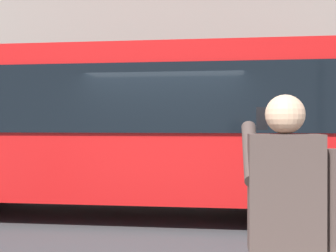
{
  "coord_description": "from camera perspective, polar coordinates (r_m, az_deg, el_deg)",
  "views": [
    {
      "loc": [
        -0.95,
        7.32,
        1.69
      ],
      "look_at": [
        0.08,
        -0.72,
        1.65
      ],
      "focal_mm": 47.07,
      "sensor_mm": 36.0,
      "label": 1
    }
  ],
  "objects": [
    {
      "name": "red_bus",
      "position": [
        8.27,
        -7.05,
        0.22
      ],
      "size": [
        9.05,
        2.54,
        3.08
      ],
      "color": "red",
      "rests_on": "ground_plane"
    },
    {
      "name": "ground_plane",
      "position": [
        7.57,
        -0.07,
        -12.63
      ],
      "size": [
        60.0,
        60.0,
        0.0
      ],
      "primitive_type": "plane",
      "color": "#38383A"
    },
    {
      "name": "pedestrian_photographer",
      "position": [
        2.59,
        14.97,
        -11.9
      ],
      "size": [
        0.53,
        0.52,
        1.7
      ],
      "color": "#1E2347",
      "rests_on": "sidewalk_curb"
    }
  ]
}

